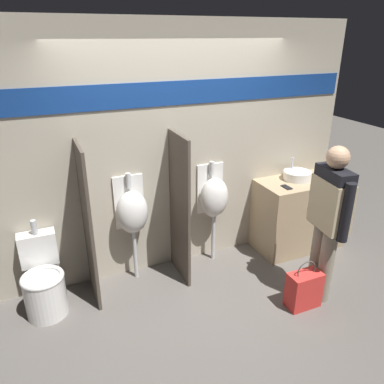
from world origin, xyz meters
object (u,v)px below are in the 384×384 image
Objects in this scene: person_in_vest at (329,214)px; shopping_bag at (304,289)px; cell_phone at (287,187)px; urinal_far at (214,197)px; toilet at (44,284)px; urinal_near_counter at (132,212)px; sink_basin at (297,175)px.

person_in_vest reaches higher than shopping_bag.
cell_phone reaches higher than shopping_bag.
urinal_far is 1.36× the size of toilet.
person_in_vest reaches higher than toilet.
urinal_near_counter reaches higher than shopping_bag.
shopping_bag is (-0.26, -0.09, -0.74)m from person_in_vest.
person_in_vest is at bearing -32.50° from urinal_near_counter.
cell_phone is at bearing -8.91° from urinal_near_counter.
cell_phone is 1.78m from urinal_near_counter.
person_in_vest is (-0.09, -0.79, 0.03)m from cell_phone.
toilet is at bearing -168.70° from urinal_near_counter.
toilet is 0.56× the size of person_in_vest.
shopping_bag is (2.37, -0.96, -0.11)m from toilet.
sink_basin is 1.44m from shopping_bag.
toilet is 2.84m from person_in_vest.
sink_basin is at bearing 1.66° from toilet.
person_in_vest is (2.63, -0.87, 0.63)m from toilet.
urinal_far reaches higher than sink_basin.
urinal_far reaches higher than toilet.
urinal_far is (0.96, 0.00, 0.00)m from urinal_near_counter.
toilet is at bearing 178.24° from cell_phone.
cell_phone is 2.79m from toilet.
person_in_vest is (1.67, -1.06, 0.13)m from urinal_near_counter.
sink_basin is at bearing -2.97° from urinal_near_counter.
cell_phone is at bearing 68.00° from shopping_bag.
sink_basin is at bearing -12.82° from person_in_vest.
urinal_far is (-0.80, 0.28, -0.10)m from cell_phone.
toilet is 2.56m from shopping_bag.
cell_phone is at bearing -1.76° from toilet.
urinal_near_counter is 2.33× the size of shopping_bag.
urinal_near_counter is at bearing 180.00° from urinal_far.
cell_phone is 0.16× the size of toilet.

